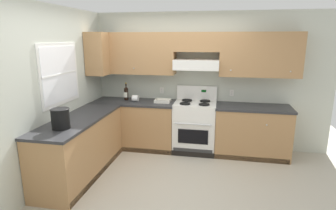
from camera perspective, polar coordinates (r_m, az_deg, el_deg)
ground_plane at (r=4.30m, az=-1.62°, el=-15.30°), size 7.04×7.04×0.00m
wall_back at (r=5.25m, az=6.35°, el=6.98°), size 4.68×0.57×2.55m
wall_left at (r=4.65m, az=-20.65°, el=3.64°), size 0.47×4.00×2.55m
counter_back_run at (r=5.21m, az=3.76°, el=-4.61°), size 3.60×0.65×0.91m
counter_left_run at (r=4.51m, az=-17.42°, el=-8.16°), size 0.63×1.91×0.91m
stove at (r=5.20m, az=5.50°, el=-4.38°), size 0.76×0.62×1.20m
wine_bottle at (r=5.40m, az=-8.58°, el=2.46°), size 0.08×0.08×0.34m
bowl at (r=5.17m, az=-1.08°, el=0.77°), size 0.29×0.23×0.06m
bucket at (r=3.92m, az=-21.23°, el=-2.54°), size 0.25×0.25×0.27m
paper_towel_roll at (r=5.28m, az=-6.71°, el=1.40°), size 0.12×0.12×0.12m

